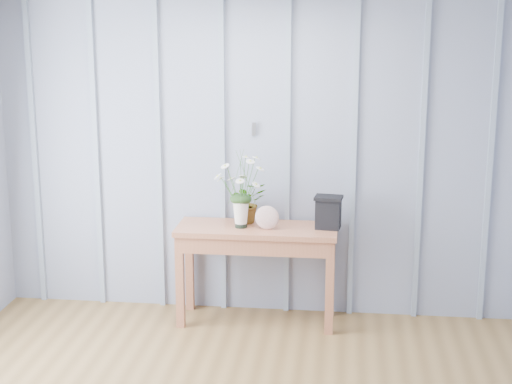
# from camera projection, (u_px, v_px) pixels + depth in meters

# --- Properties ---
(room_shell) EXTENTS (4.00, 4.50, 2.50)m
(room_shell) POSITION_uv_depth(u_px,v_px,m) (228.00, 72.00, 4.53)
(room_shell) COLOR #8A92AB
(room_shell) RESTS_ON ground
(sideboard) EXTENTS (1.20, 0.45, 0.75)m
(sideboard) POSITION_uv_depth(u_px,v_px,m) (257.00, 242.00, 5.88)
(sideboard) COLOR #9D5B3E
(sideboard) RESTS_ON ground
(daisy_vase) EXTENTS (0.39, 0.30, 0.56)m
(daisy_vase) POSITION_uv_depth(u_px,v_px,m) (241.00, 182.00, 5.76)
(daisy_vase) COLOR black
(daisy_vase) RESTS_ON sideboard
(spider_plant) EXTENTS (0.36, 0.34, 0.32)m
(spider_plant) POSITION_uv_depth(u_px,v_px,m) (247.00, 202.00, 5.94)
(spider_plant) COLOR #193514
(spider_plant) RESTS_ON sideboard
(felt_disc_vessel) EXTENTS (0.18, 0.06, 0.18)m
(felt_disc_vessel) POSITION_uv_depth(u_px,v_px,m) (267.00, 218.00, 5.76)
(felt_disc_vessel) COLOR #934C59
(felt_disc_vessel) RESTS_ON sideboard
(carved_box) EXTENTS (0.22, 0.18, 0.25)m
(carved_box) POSITION_uv_depth(u_px,v_px,m) (328.00, 212.00, 5.78)
(carved_box) COLOR black
(carved_box) RESTS_ON sideboard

